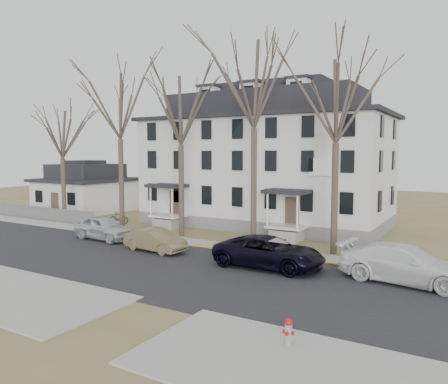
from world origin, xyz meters
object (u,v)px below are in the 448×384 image
Objects in this scene: fire_hydrant at (288,332)px; car_tan at (155,241)px; bicycle_right at (119,218)px; tree_bungalow at (62,131)px; boarding_house at (265,162)px; car_white at (405,265)px; bicycle_left at (160,223)px; tree_mid_right at (337,95)px; tree_mid_left at (181,106)px; car_navy at (269,253)px; car_silver at (104,228)px; tree_center at (254,78)px; small_house at (87,190)px; tree_far_left at (120,100)px.

car_tan is at bearing 146.15° from fire_hydrant.
tree_bungalow is at bearing 82.90° from bicycle_right.
tree_bungalow is at bearing -152.99° from boarding_house.
boarding_house is 23.37× the size of fire_hydrant.
bicycle_left is at bearing 79.06° from car_white.
tree_mid_right is 2.08× the size of car_white.
tree_mid_left reaches higher than car_navy.
boarding_house is 14.18m from car_tan.
car_silver is at bearing -167.61° from bicycle_right.
tree_bungalow is 6.40× the size of bicycle_right.
tree_center reaches higher than car_silver.
small_house is 15.00m from tree_far_left.
tree_center reaches higher than car_tan.
tree_bungalow is 12.34m from bicycle_left.
car_silver is at bearing -132.26° from tree_mid_left.
tree_bungalow reaches higher than bicycle_left.
small_house is at bearing 122.84° from tree_bungalow.
small_house is at bearing 167.73° from tree_mid_right.
tree_bungalow reaches higher than small_house.
car_tan is 14.50m from car_white.
tree_mid_right reaches higher than car_silver.
small_house is 5.55× the size of bicycle_left.
fire_hydrant is at bearing -32.31° from small_house.
tree_far_left is at bearing -152.78° from bicycle_right.
boarding_house is 1.52× the size of tree_far_left.
tree_bungalow is (4.00, -6.20, 5.87)m from small_house.
car_navy is (13.27, -0.96, -0.01)m from car_silver.
tree_bungalow is at bearing 180.00° from tree_mid_right.
boarding_house reaches higher than fire_hydrant.
tree_mid_right is 2.13× the size of car_navy.
car_silver is 3.16× the size of bicycle_left.
fire_hydrant is at bearing -79.33° from tree_mid_right.
tree_center is at bearing 0.00° from tree_bungalow.
tree_center is at bearing -119.64° from bicycle_right.
bicycle_right is (-24.05, 5.84, -0.38)m from car_white.
car_tan reaches higher than bicycle_right.
bicycle_right is (-17.35, 6.61, -0.33)m from car_navy.
small_house is at bearing 147.69° from fire_hydrant.
boarding_house is at bearing -81.91° from bicycle_right.
tree_mid_left is 13.08m from tree_bungalow.
tree_mid_right is at bearing -103.46° from bicycle_left.
car_silver is 20.07m from fire_hydrant.
small_house is 2.03× the size of car_tan.
car_tan is at bearing -95.41° from boarding_house.
tree_mid_left is 2.57× the size of car_silver.
bicycle_left is at bearing -17.76° from small_house.
tree_bungalow is at bearing 180.00° from tree_mid_left.
small_house is 16.85m from car_silver.
car_navy is (9.50, -5.10, -8.77)m from tree_mid_left.
car_silver is at bearing 84.94° from car_tan.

